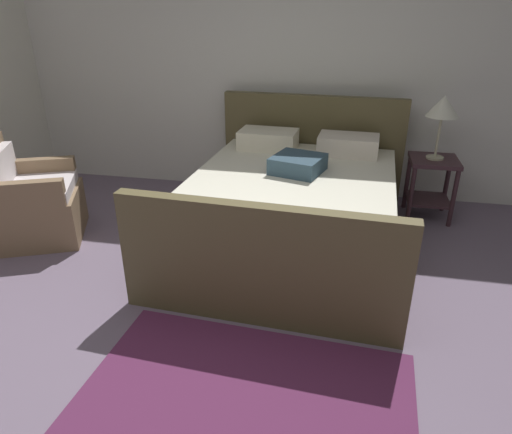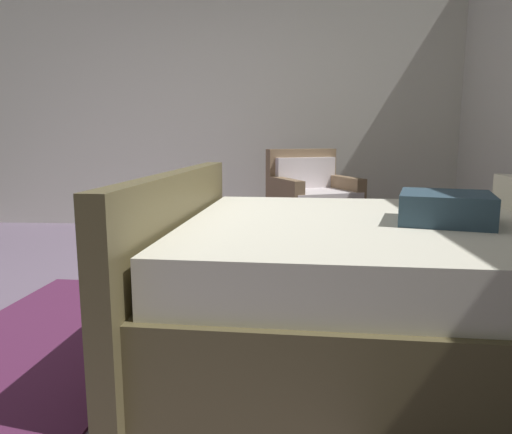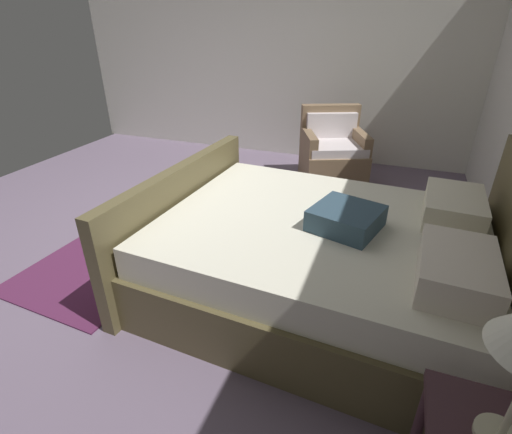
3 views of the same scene
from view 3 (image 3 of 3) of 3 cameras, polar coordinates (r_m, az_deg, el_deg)
name	(u,v)px [view 3 (image 3 of 3)]	position (r m, az deg, el deg)	size (l,w,h in m)	color
ground_plane	(164,238)	(3.68, -13.69, -3.07)	(5.64, 5.69, 0.02)	slate
wall_side_left	(266,54)	(5.79, 1.52, 23.39)	(0.12, 5.81, 2.78)	silver
bed	(324,257)	(2.70, 10.27, -6.02)	(1.99, 2.45, 1.10)	brown
armchair	(332,155)	(4.80, 11.43, 9.23)	(0.96, 0.95, 0.90)	#82674A
area_rug	(123,250)	(3.57, -19.51, -4.67)	(1.78, 1.04, 0.01)	#572347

